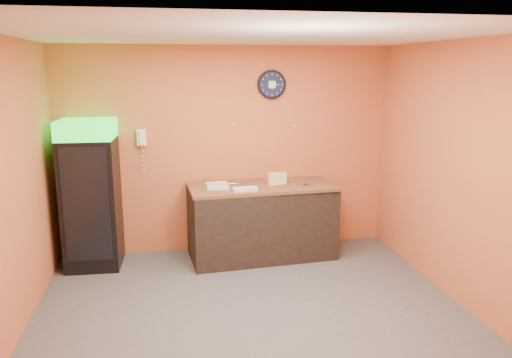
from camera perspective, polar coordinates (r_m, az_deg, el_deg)
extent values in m
plane|color=#47474C|center=(5.40, -0.47, -15.02)|extent=(4.50, 4.50, 0.00)
cube|color=#D7643C|center=(6.85, -3.34, 3.32)|extent=(4.50, 0.02, 2.80)
cube|color=#D7643C|center=(5.05, -26.55, -1.37)|extent=(0.02, 4.00, 2.80)
cube|color=#D7643C|center=(5.73, 22.28, 0.54)|extent=(0.02, 4.00, 2.80)
cube|color=white|center=(4.79, -0.54, 16.15)|extent=(4.50, 4.00, 0.02)
cube|color=black|center=(6.65, -18.24, -2.66)|extent=(0.69, 0.69, 1.65)
cube|color=#19D82B|center=(6.48, -18.82, 5.41)|extent=(0.69, 0.69, 0.24)
cube|color=black|center=(6.31, -18.56, -2.83)|extent=(0.55, 0.04, 1.41)
cube|color=black|center=(6.72, 0.64, -4.96)|extent=(1.96, 0.99, 0.95)
cylinder|color=black|center=(6.84, 1.79, 10.75)|extent=(0.39, 0.05, 0.39)
cylinder|color=#0F1433|center=(6.82, 1.84, 10.74)|extent=(0.33, 0.01, 0.33)
cube|color=white|center=(6.81, 1.85, 10.74)|extent=(0.09, 0.00, 0.09)
cube|color=white|center=(6.74, -12.95, 4.66)|extent=(0.12, 0.07, 0.22)
cube|color=white|center=(6.69, -12.97, 4.60)|extent=(0.05, 0.04, 0.18)
cube|color=brown|center=(6.59, 0.65, -0.86)|extent=(1.96, 0.96, 0.04)
cube|color=beige|center=(6.62, 2.44, -0.39)|extent=(0.25, 0.13, 0.05)
cube|color=beige|center=(6.61, 2.45, 0.04)|extent=(0.25, 0.13, 0.05)
cube|color=beige|center=(6.60, 2.45, 0.48)|extent=(0.25, 0.13, 0.05)
cube|color=silver|center=(6.37, -4.34, -1.01)|extent=(0.28, 0.13, 0.04)
cube|color=silver|center=(6.27, -1.26, -1.17)|extent=(0.31, 0.14, 0.04)
cube|color=silver|center=(6.58, -4.56, -0.55)|extent=(0.30, 0.16, 0.04)
cylinder|color=silver|center=(6.62, -1.99, -0.37)|extent=(0.06, 0.06, 0.06)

